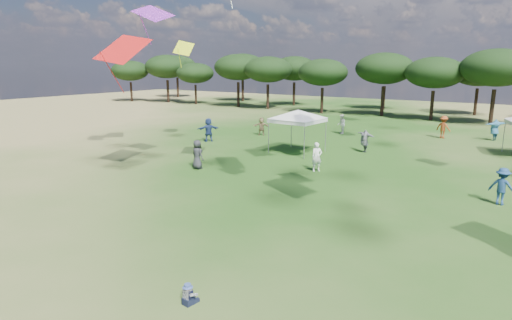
{
  "coord_description": "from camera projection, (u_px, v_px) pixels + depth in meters",
  "views": [
    {
      "loc": [
        7.08,
        -5.03,
        6.09
      ],
      "look_at": [
        -0.18,
        6.0,
        3.1
      ],
      "focal_mm": 30.0,
      "sensor_mm": 36.0,
      "label": 1
    }
  ],
  "objects": [
    {
      "name": "tree_line",
      "position": [
        490.0,
        70.0,
        45.39
      ],
      "size": [
        108.78,
        17.63,
        7.77
      ],
      "color": "black",
      "rests_on": "ground"
    },
    {
      "name": "tent_left",
      "position": [
        298.0,
        112.0,
        29.36
      ],
      "size": [
        6.15,
        6.15,
        3.29
      ],
      "rotation": [
        0.0,
        0.0,
        -0.07
      ],
      "color": "gray",
      "rests_on": "ground"
    },
    {
      "name": "toddler",
      "position": [
        189.0,
        295.0,
        11.02
      ],
      "size": [
        0.4,
        0.44,
        0.58
      ],
      "rotation": [
        0.0,
        0.0,
        -0.12
      ],
      "color": "black",
      "rests_on": "ground"
    },
    {
      "name": "festival_crowd",
      "position": [
        391.0,
        139.0,
        30.34
      ],
      "size": [
        29.95,
        21.86,
        1.89
      ],
      "color": "navy",
      "rests_on": "ground"
    }
  ]
}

